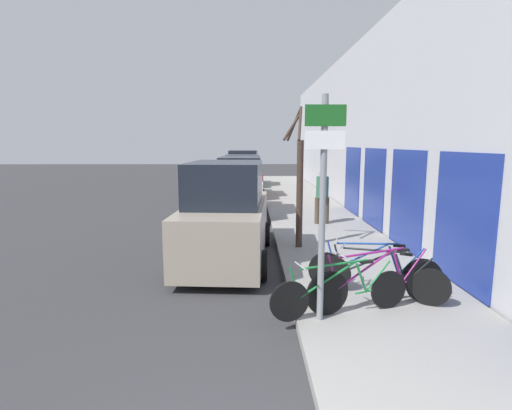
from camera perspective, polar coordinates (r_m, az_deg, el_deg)
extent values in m
plane|color=#333335|center=(13.81, -2.02, -2.89)|extent=(80.00, 80.00, 0.00)
cube|color=gray|center=(16.71, 7.14, -0.64)|extent=(3.20, 32.00, 0.15)
cube|color=#BCBCC1|center=(16.82, 13.36, 10.12)|extent=(0.20, 32.00, 6.50)
cube|color=navy|center=(8.32, 27.39, -1.94)|extent=(0.03, 2.07, 2.50)
cube|color=navy|center=(10.75, 20.63, 0.73)|extent=(0.03, 2.07, 2.50)
cube|color=navy|center=(13.30, 16.41, 2.40)|extent=(0.03, 2.07, 2.50)
cube|color=navy|center=(15.90, 13.55, 3.51)|extent=(0.03, 2.07, 2.50)
cylinder|color=gray|center=(5.92, 9.46, -0.91)|extent=(0.10, 0.10, 3.34)
cube|color=#19591E|center=(5.79, 9.92, 12.50)|extent=(0.58, 0.02, 0.30)
cube|color=white|center=(5.78, 9.83, 9.13)|extent=(0.57, 0.02, 0.26)
cylinder|color=black|center=(6.16, 4.81, -13.58)|extent=(0.61, 0.20, 0.63)
cylinder|color=black|center=(6.93, 18.40, -11.41)|extent=(0.61, 0.20, 0.63)
cylinder|color=#197233|center=(6.31, 10.38, -10.33)|extent=(0.93, 0.30, 0.52)
cylinder|color=#197233|center=(6.28, 11.14, -8.34)|extent=(1.08, 0.34, 0.08)
cylinder|color=#197233|center=(6.58, 14.78, -9.90)|extent=(0.21, 0.09, 0.45)
cylinder|color=#197233|center=(6.77, 16.28, -11.61)|extent=(0.59, 0.19, 0.08)
cylinder|color=#197233|center=(6.74, 16.98, -9.75)|extent=(0.44, 0.15, 0.51)
cylinder|color=#197233|center=(6.10, 5.61, -11.16)|extent=(0.20, 0.09, 0.54)
cube|color=black|center=(6.55, 15.51, -7.81)|extent=(0.21, 0.13, 0.04)
cylinder|color=#99999E|center=(6.04, 6.41, -8.68)|extent=(0.14, 0.43, 0.02)
cylinder|color=black|center=(6.43, 10.15, -12.30)|extent=(0.69, 0.25, 0.72)
cylinder|color=black|center=(7.43, 22.85, -9.94)|extent=(0.69, 0.25, 0.72)
cylinder|color=#8C1E72|center=(6.66, 15.49, -8.73)|extent=(0.98, 0.34, 0.59)
cylinder|color=#8C1E72|center=(6.64, 16.24, -6.56)|extent=(1.14, 0.39, 0.09)
cylinder|color=#8C1E72|center=(7.00, 19.57, -8.28)|extent=(0.22, 0.10, 0.51)
cylinder|color=#8C1E72|center=(7.22, 20.92, -10.14)|extent=(0.62, 0.22, 0.08)
cylinder|color=#8C1E72|center=(7.20, 21.60, -8.14)|extent=(0.47, 0.17, 0.57)
cylinder|color=#8C1E72|center=(6.37, 10.96, -9.63)|extent=(0.21, 0.09, 0.62)
cube|color=black|center=(6.98, 20.29, -6.06)|extent=(0.21, 0.14, 0.04)
cylinder|color=#99999E|center=(6.32, 11.77, -6.91)|extent=(0.15, 0.43, 0.02)
cylinder|color=black|center=(7.51, 11.04, -9.51)|extent=(0.58, 0.32, 0.63)
cylinder|color=black|center=(7.28, 23.68, -10.71)|extent=(0.58, 0.32, 0.63)
cylinder|color=black|center=(7.30, 15.76, -7.82)|extent=(0.83, 0.45, 0.52)
cylinder|color=black|center=(7.22, 16.47, -6.20)|extent=(0.96, 0.52, 0.08)
cylinder|color=black|center=(7.23, 19.91, -8.37)|extent=(0.19, 0.12, 0.46)
cylinder|color=black|center=(7.29, 21.42, -10.35)|extent=(0.52, 0.29, 0.08)
cylinder|color=black|center=(7.22, 22.17, -8.74)|extent=(0.39, 0.22, 0.51)
cylinder|color=black|center=(7.41, 11.71, -7.60)|extent=(0.19, 0.12, 0.55)
cube|color=black|center=(7.16, 20.66, -6.58)|extent=(0.21, 0.16, 0.04)
cylinder|color=#99999E|center=(7.32, 12.39, -5.64)|extent=(0.22, 0.40, 0.02)
cylinder|color=black|center=(7.58, 10.06, -9.15)|extent=(0.66, 0.20, 0.67)
cylinder|color=black|center=(7.66, 22.70, -9.52)|extent=(0.66, 0.20, 0.67)
cylinder|color=#1E4799|center=(7.48, 14.92, -7.07)|extent=(0.91, 0.27, 0.55)
cylinder|color=#1E4799|center=(7.42, 15.63, -5.33)|extent=(1.05, 0.31, 0.09)
cylinder|color=#1E4799|center=(7.52, 19.05, -7.38)|extent=(0.20, 0.09, 0.48)
cylinder|color=#1E4799|center=(7.62, 20.52, -9.30)|extent=(0.57, 0.18, 0.08)
cylinder|color=#1E4799|center=(7.56, 21.25, -7.61)|extent=(0.43, 0.14, 0.54)
cylinder|color=#1E4799|center=(7.49, 10.75, -7.09)|extent=(0.20, 0.08, 0.58)
cube|color=black|center=(7.46, 19.79, -5.50)|extent=(0.21, 0.13, 0.04)
cylinder|color=#99999E|center=(7.42, 11.46, -4.99)|extent=(0.13, 0.43, 0.02)
cube|color=gray|center=(9.62, -4.17, -3.29)|extent=(2.09, 4.76, 1.23)
cube|color=black|center=(9.27, -4.39, 3.14)|extent=(1.76, 2.52, 0.98)
cylinder|color=black|center=(11.26, -7.76, -4.01)|extent=(0.26, 0.65, 0.64)
cylinder|color=black|center=(11.06, 1.40, -4.15)|extent=(0.26, 0.65, 0.64)
cylinder|color=black|center=(8.53, -11.39, -8.30)|extent=(0.26, 0.65, 0.64)
cylinder|color=black|center=(8.28, 0.82, -8.65)|extent=(0.26, 0.65, 0.64)
cube|color=silver|center=(15.50, -2.23, 1.46)|extent=(1.79, 4.35, 1.26)
cube|color=black|center=(15.23, -2.29, 5.30)|extent=(1.58, 2.27, 0.84)
cylinder|color=black|center=(16.95, -4.90, 0.42)|extent=(0.23, 0.67, 0.66)
cylinder|color=black|center=(16.88, 0.87, 0.42)|extent=(0.23, 0.67, 0.66)
cylinder|color=black|center=(14.32, -5.87, -1.15)|extent=(0.23, 0.67, 0.66)
cylinder|color=black|center=(14.24, 0.96, -1.17)|extent=(0.23, 0.67, 0.66)
cube|color=maroon|center=(20.38, -2.06, 3.10)|extent=(2.07, 4.24, 1.18)
cube|color=black|center=(20.14, -2.06, 5.94)|extent=(1.77, 2.25, 0.86)
cylinder|color=black|center=(21.70, -4.59, 2.23)|extent=(0.25, 0.64, 0.63)
cylinder|color=black|center=(21.76, 0.26, 2.28)|extent=(0.25, 0.64, 0.63)
cylinder|color=black|center=(19.15, -4.68, 1.35)|extent=(0.25, 0.64, 0.63)
cylinder|color=black|center=(19.21, 0.82, 1.40)|extent=(0.25, 0.64, 0.63)
cube|color=#144728|center=(25.53, -1.75, 4.24)|extent=(2.10, 4.63, 1.17)
cube|color=black|center=(25.29, -1.79, 6.66)|extent=(1.81, 2.44, 1.01)
cylinder|color=black|center=(27.05, -3.55, 3.54)|extent=(0.25, 0.62, 0.61)
cylinder|color=black|center=(26.93, 0.45, 3.53)|extent=(0.25, 0.62, 0.61)
cylinder|color=black|center=(24.26, -4.19, 2.92)|extent=(0.25, 0.62, 0.61)
cylinder|color=black|center=(24.13, 0.27, 2.91)|extent=(0.25, 0.62, 0.61)
cylinder|color=#4C3D2D|center=(13.45, 10.04, -0.79)|extent=(0.16, 0.16, 0.88)
cylinder|color=#4C3D2D|center=(13.39, 8.73, -0.80)|extent=(0.16, 0.16, 0.88)
cylinder|color=#33664C|center=(13.31, 9.47, 2.54)|extent=(0.40, 0.40, 0.69)
sphere|color=tan|center=(13.27, 9.52, 4.54)|extent=(0.24, 0.24, 0.24)
cylinder|color=#3D2D23|center=(10.21, 6.25, 1.51)|extent=(0.17, 0.17, 2.73)
cylinder|color=#3D2D23|center=(10.02, 5.23, 11.13)|extent=(0.51, 0.26, 0.71)
cylinder|color=#3D2D23|center=(9.90, 6.31, 11.54)|extent=(0.17, 0.53, 0.84)
cylinder|color=#3D2D23|center=(10.43, 5.47, 11.37)|extent=(0.35, 0.70, 0.83)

